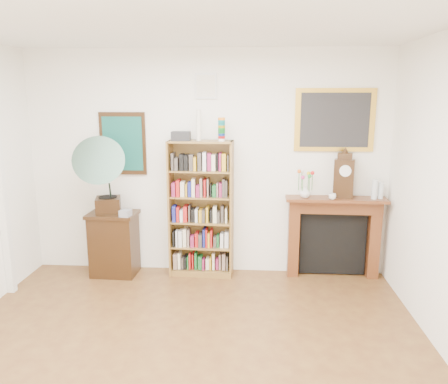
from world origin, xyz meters
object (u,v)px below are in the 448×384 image
Objects in this scene: flower_vase at (305,192)px; mantel_clock at (344,176)px; bottle_left at (375,189)px; teacup at (332,197)px; cd_stack at (125,213)px; gramophone at (102,171)px; fireplace at (333,230)px; bottle_right at (381,191)px; bookshelf at (201,202)px; side_cabinet at (114,244)px.

mantel_clock is at bearing 3.58° from flower_vase.
flower_vase is at bearing 178.57° from bottle_left.
teacup is at bearing -128.31° from mantel_clock.
cd_stack is 2.19m from flower_vase.
teacup is at bearing -12.45° from gramophone.
fireplace is 13.61× the size of teacup.
cd_stack is 0.22× the size of mantel_clock.
cd_stack is 0.60× the size of bottle_right.
gramophone is at bearing -161.24° from mantel_clock.
fireplace is 0.75m from bottle_right.
bookshelf reaches higher than teacup.
fireplace is 2.25× the size of mantel_clock.
bookshelf is 14.38× the size of flower_vase.
gramophone is at bearing -177.08° from bottle_left.
bottle_right is (0.58, 0.08, 0.06)m from teacup.
fireplace is 0.71m from bottle_left.
mantel_clock is (1.73, 0.03, 0.33)m from bookshelf.
flower_vase is (2.38, 0.08, 0.69)m from side_cabinet.
bottle_left is 1.20× the size of bottle_right.
bottle_right reaches higher than teacup.
bottle_left is (2.09, -0.02, 0.19)m from bookshelf.
cd_stack is at bearing -175.61° from bottle_right.
bookshelf is at bearing -164.40° from mantel_clock.
teacup is (-0.06, -0.15, 0.46)m from fireplace.
gramophone is at bearing -168.14° from bookshelf.
side_cabinet is 3.28m from bottle_left.
bottle_left is at bearing 4.11° from cd_stack.
bookshelf is at bearing -179.82° from flower_vase.
fireplace reaches higher than cd_stack.
fireplace is at bearing 6.73° from cd_stack.
flower_vase reaches higher than cd_stack.
bookshelf is 1.76m from mantel_clock.
gramophone reaches higher than bottle_left.
fireplace is 10.15× the size of cd_stack.
cd_stack is 0.88× the size of flower_vase.
fireplace is (2.75, 0.14, 0.19)m from side_cabinet.
bottle_left is at bearing 6.75° from mantel_clock.
cd_stack is (-2.54, -0.30, 0.26)m from fireplace.
cd_stack is at bearing -176.44° from teacup.
bookshelf is 16.38× the size of cd_stack.
teacup is (1.59, -0.08, 0.11)m from bookshelf.
gramophone reaches higher than teacup.
fireplace is 1.25× the size of gramophone.
flower_vase is (2.45, 0.19, -0.27)m from gramophone.
flower_vase is at bearing 165.66° from teacup.
bottle_left is (0.51, 0.06, 0.08)m from teacup.
side_cabinet is 4.05× the size of bottle_right.
teacup is (2.69, -0.00, 0.65)m from side_cabinet.
bottle_left reaches higher than teacup.
bookshelf reaches higher than bottle_right.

